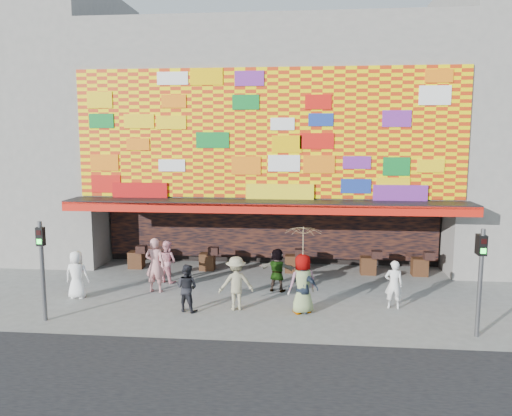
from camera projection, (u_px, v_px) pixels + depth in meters
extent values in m
plane|color=slate|center=(257.00, 310.00, 15.75)|extent=(90.00, 90.00, 0.00)
cube|color=gray|center=(274.00, 113.00, 22.72)|extent=(15.00, 8.00, 7.00)
cube|color=black|center=(275.00, 218.00, 24.41)|extent=(15.00, 6.00, 3.00)
cube|color=gray|center=(98.00, 230.00, 21.18)|extent=(0.40, 2.00, 3.00)
cube|color=gray|center=(452.00, 237.00, 19.76)|extent=(0.40, 2.00, 3.00)
cube|color=black|center=(266.00, 202.00, 18.68)|extent=(15.20, 1.60, 0.12)
cube|color=red|center=(264.00, 209.00, 17.93)|extent=(15.20, 0.04, 0.35)
cube|color=#FFE000|center=(267.00, 134.00, 18.87)|extent=(14.80, 0.08, 4.90)
cube|color=black|center=(270.00, 228.00, 21.30)|extent=(14.00, 0.25, 2.50)
cube|color=gray|center=(5.00, 125.00, 24.05)|extent=(11.00, 8.00, 12.00)
cylinder|color=#59595B|center=(43.00, 271.00, 14.67)|extent=(0.12, 0.12, 3.00)
cube|color=black|center=(41.00, 236.00, 14.52)|extent=(0.22, 0.18, 0.55)
cube|color=black|center=(39.00, 233.00, 14.41)|extent=(0.14, 0.02, 0.14)
cube|color=#19E533|center=(39.00, 242.00, 14.44)|extent=(0.14, 0.02, 0.14)
cylinder|color=#59595B|center=(480.00, 283.00, 13.46)|extent=(0.12, 0.12, 3.00)
cube|color=black|center=(482.00, 245.00, 13.32)|extent=(0.22, 0.18, 0.55)
cube|color=black|center=(484.00, 241.00, 13.20)|extent=(0.14, 0.02, 0.14)
cube|color=#19E533|center=(483.00, 251.00, 13.24)|extent=(0.14, 0.02, 0.14)
imported|color=white|center=(77.00, 275.00, 16.84)|extent=(0.82, 0.55, 1.63)
imported|color=tan|center=(155.00, 265.00, 17.50)|extent=(0.75, 0.53, 1.94)
imported|color=black|center=(187.00, 288.00, 15.58)|extent=(0.87, 0.77, 1.50)
imported|color=gray|center=(236.00, 283.00, 15.70)|extent=(1.24, 0.93, 1.71)
imported|color=#2C394D|center=(303.00, 289.00, 15.36)|extent=(0.97, 0.50, 1.58)
imported|color=gray|center=(277.00, 270.00, 17.59)|extent=(1.50, 0.79, 1.55)
imported|color=gray|center=(303.00, 284.00, 15.38)|extent=(1.08, 0.93, 1.86)
imported|color=silver|center=(394.00, 284.00, 15.83)|extent=(0.60, 0.43, 1.56)
imported|color=pink|center=(167.00, 261.00, 18.70)|extent=(0.96, 0.88, 1.59)
imported|color=beige|center=(303.00, 243.00, 15.20)|extent=(1.20, 1.22, 1.04)
cylinder|color=#4C3326|center=(303.00, 274.00, 15.34)|extent=(0.02, 0.02, 1.00)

